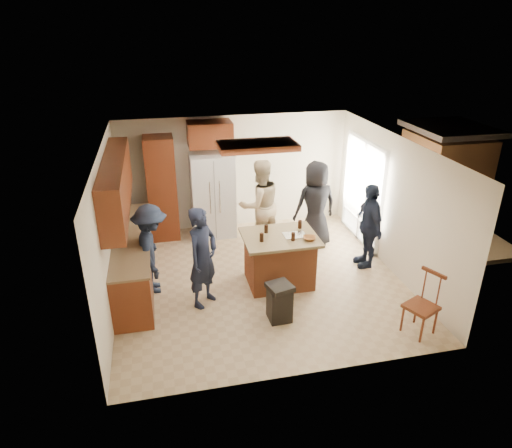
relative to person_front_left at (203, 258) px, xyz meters
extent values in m
plane|color=tan|center=(1.06, 0.53, -0.85)|extent=(5.00, 5.00, 0.00)
plane|color=white|center=(1.06, 0.53, 1.65)|extent=(5.00, 5.00, 0.00)
plane|color=beige|center=(1.06, 3.03, 0.40)|extent=(5.00, 0.00, 5.00)
plane|color=beige|center=(1.06, -1.97, 0.40)|extent=(5.00, 0.00, 5.00)
plane|color=beige|center=(-1.44, 0.53, 0.40)|extent=(0.00, 5.00, 5.00)
plane|color=beige|center=(3.56, 0.53, 0.40)|extent=(0.00, 5.00, 5.00)
cube|color=white|center=(3.54, 1.73, 0.20)|extent=(0.02, 1.60, 2.10)
cube|color=white|center=(3.52, 1.73, 0.20)|extent=(0.08, 1.72, 2.10)
cube|color=maroon|center=(1.06, 0.73, 1.59)|extent=(1.30, 0.70, 0.10)
cube|color=white|center=(1.06, 0.73, 1.53)|extent=(1.10, 0.50, 0.02)
cube|color=olive|center=(5.06, 1.73, -0.90)|extent=(3.00, 3.00, 0.10)
cube|color=#593319|center=(5.76, 2.33, 0.15)|extent=(1.40, 1.60, 2.00)
imported|color=#181D30|center=(0.00, 0.00, 0.00)|extent=(0.76, 0.77, 1.71)
imported|color=#C7B288|center=(1.35, 1.80, 0.08)|extent=(1.02, 0.77, 1.87)
imported|color=black|center=(2.47, 1.64, 0.05)|extent=(0.94, 0.67, 1.81)
imported|color=#1B2236|center=(3.17, 0.64, -0.03)|extent=(0.53, 0.98, 1.64)
imported|color=#1C2438|center=(-0.80, 0.59, -0.06)|extent=(0.50, 1.04, 1.59)
cube|color=maroon|center=(-1.14, 0.93, -0.41)|extent=(0.60, 3.00, 0.88)
cube|color=#846B4C|center=(-1.14, 0.93, 0.05)|extent=(0.64, 3.00, 0.04)
cube|color=maroon|center=(-1.27, 0.93, 1.02)|extent=(0.35, 3.00, 0.85)
cube|color=maroon|center=(-0.54, 2.73, 0.25)|extent=(0.60, 0.60, 2.20)
cube|color=maroon|center=(0.51, 2.73, 1.35)|extent=(0.90, 0.60, 0.50)
cube|color=white|center=(0.51, 2.65, 0.05)|extent=(0.90, 0.72, 1.80)
cube|color=gray|center=(0.51, 2.28, 0.05)|extent=(0.01, 0.01, 1.71)
cylinder|color=silver|center=(0.41, 2.26, 0.14)|extent=(0.02, 0.02, 0.70)
cylinder|color=silver|center=(0.61, 2.26, 0.14)|extent=(0.02, 0.02, 0.70)
cube|color=#A6502A|center=(1.37, 0.35, -0.41)|extent=(1.10, 0.85, 0.88)
cube|color=#8E7852|center=(1.37, 0.35, 0.05)|extent=(1.28, 1.03, 0.05)
cube|color=silver|center=(1.62, 0.30, 0.09)|extent=(0.38, 0.29, 0.02)
imported|color=brown|center=(1.82, 0.10, 0.10)|extent=(0.25, 0.25, 0.05)
cylinder|color=black|center=(1.02, 0.21, 0.15)|extent=(0.07, 0.07, 0.15)
cylinder|color=black|center=(1.17, 0.53, 0.15)|extent=(0.07, 0.07, 0.15)
cylinder|color=black|center=(1.80, 0.58, 0.15)|extent=(0.07, 0.07, 0.15)
cylinder|color=black|center=(1.55, 0.13, 0.15)|extent=(0.07, 0.07, 0.15)
cube|color=black|center=(1.10, -0.71, -0.58)|extent=(0.35, 0.35, 0.55)
cube|color=black|center=(1.10, -0.71, -0.26)|extent=(0.44, 0.44, 0.08)
cube|color=maroon|center=(3.06, -1.48, -0.40)|extent=(0.56, 0.56, 0.05)
cylinder|color=maroon|center=(2.97, -1.71, -0.63)|extent=(0.05, 0.05, 0.44)
cylinder|color=maroon|center=(3.28, -1.56, -0.63)|extent=(0.05, 0.05, 0.44)
cylinder|color=maroon|center=(2.83, -1.40, -0.63)|extent=(0.05, 0.05, 0.44)
cylinder|color=maroon|center=(3.14, -1.25, -0.63)|extent=(0.05, 0.05, 0.44)
cube|color=maroon|center=(3.23, -1.40, 0.12)|extent=(0.20, 0.38, 0.05)
cylinder|color=maroon|center=(3.28, -1.51, -0.13)|extent=(0.03, 0.03, 0.50)
cylinder|color=maroon|center=(3.18, -1.29, -0.13)|extent=(0.03, 0.03, 0.50)
camera|label=1|loc=(-0.55, -6.46, 3.52)|focal=32.00mm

